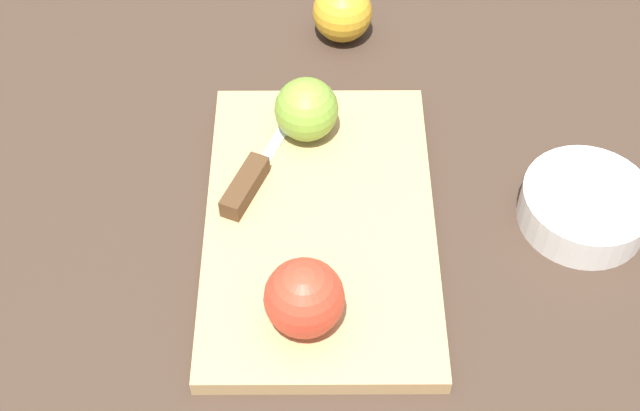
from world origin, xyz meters
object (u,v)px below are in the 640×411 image
Objects in this scene: apple_whole at (342,12)px; bowl at (586,204)px; apple_half_left at (305,298)px; apple_half_right at (306,109)px; knife at (248,182)px.

bowl is (-0.22, -0.28, -0.01)m from apple_whole.
apple_half_left is at bearing 126.62° from bowl.
apple_whole is at bearing -53.70° from apple_half_right.
knife is at bearing 102.89° from apple_half_right.
apple_half_right is 0.43× the size of knife.
apple_whole reaches higher than knife.
apple_whole is at bearing 51.61° from bowl.
apple_whole is (0.18, -0.00, -0.02)m from apple_half_right.
knife is 1.89× the size of apple_whole.
apple_half_right reaches higher than bowl.
apple_half_right is 0.29m from bowl.
bowl is at bearing -151.18° from apple_half_right.
apple_whole is 0.35m from bowl.
apple_whole reaches higher than bowl.
apple_half_left is at bearing -136.21° from knife.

